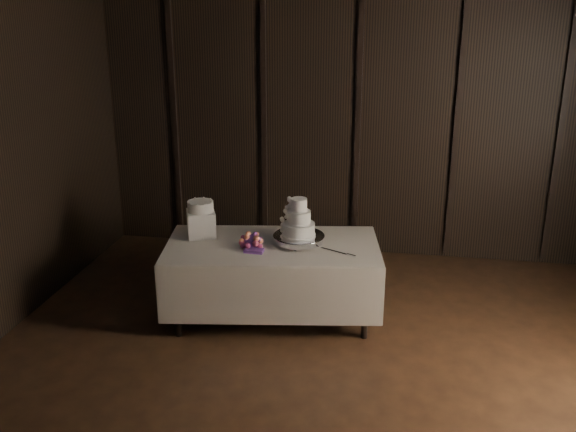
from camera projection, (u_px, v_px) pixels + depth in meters
The scene contains 8 objects.
room at pixel (319, 235), 4.13m from camera, with size 6.08×7.08×3.08m.
display_table at pixel (272, 278), 6.10m from camera, with size 2.12×1.33×0.76m.
cake_stand at pixel (299, 240), 5.98m from camera, with size 0.48×0.48×0.09m, color silver.
wedding_cake at pixel (296, 221), 5.91m from camera, with size 0.34×0.30×0.36m.
bouquet at pixel (251, 241), 5.90m from camera, with size 0.28×0.38×0.18m, color #BF4462, non-canonical shape.
box_pedestal at pixel (201, 224), 6.16m from camera, with size 0.26×0.26×0.25m, color white.
small_cake at pixel (200, 206), 6.10m from camera, with size 0.25×0.25×0.10m, color white.
cake_knife at pixel (334, 251), 5.82m from camera, with size 0.37×0.02×0.01m, color silver.
Camera 1 is at (0.47, -3.84, 2.96)m, focal length 40.00 mm.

